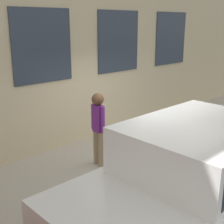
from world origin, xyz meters
name	(u,v)px	position (x,y,z in m)	size (l,w,h in m)	color
ground_plane	(153,172)	(0.00, 0.00, 0.00)	(80.00, 80.00, 0.00)	#2D2D30
sidewalk	(116,154)	(1.14, 0.00, 0.07)	(2.29, 60.00, 0.14)	#A8A093
fire_hydrant	(125,145)	(0.60, 0.26, 0.53)	(0.28, 0.41, 0.76)	gold
person	(98,123)	(0.88, 0.80, 1.10)	(0.39, 0.25, 1.59)	#998466
parked_car_white_near	(199,170)	(-1.56, 0.86, 0.92)	(2.07, 4.91, 1.68)	black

